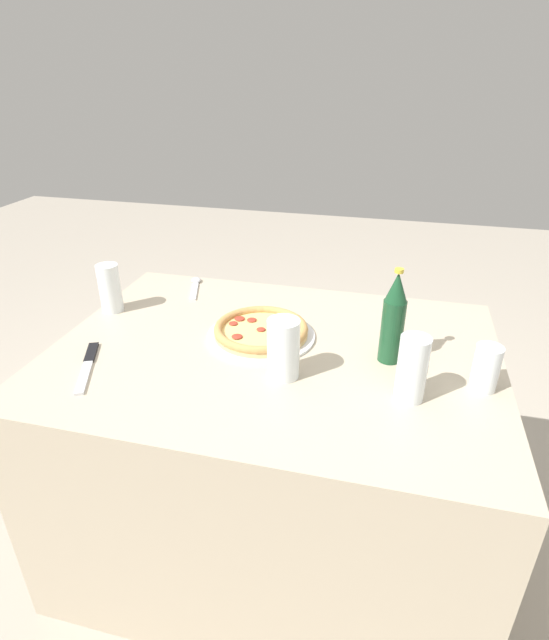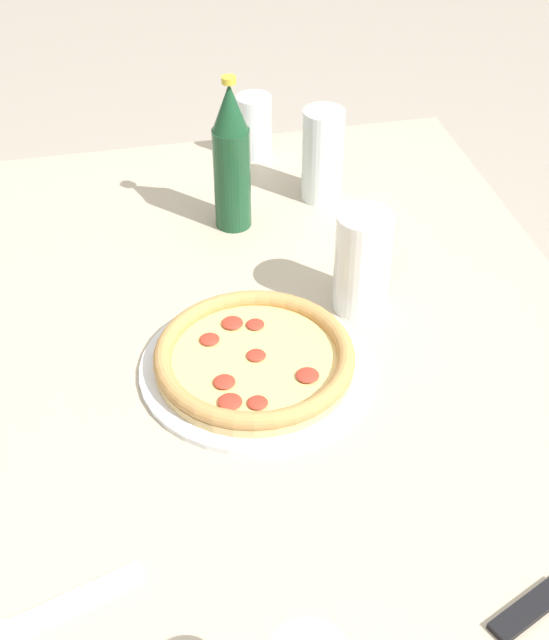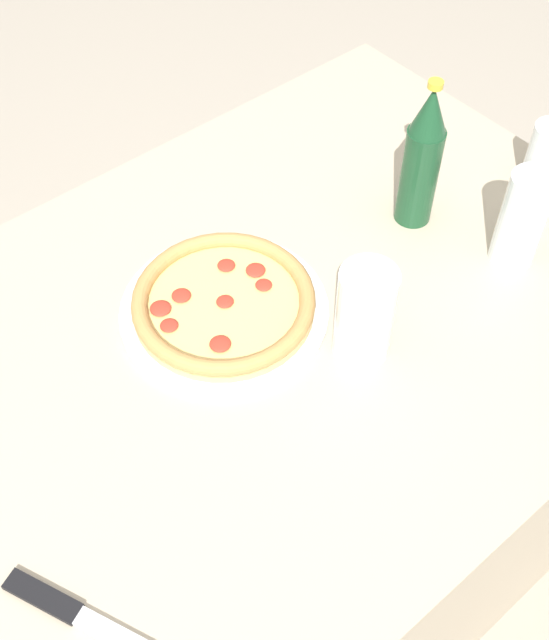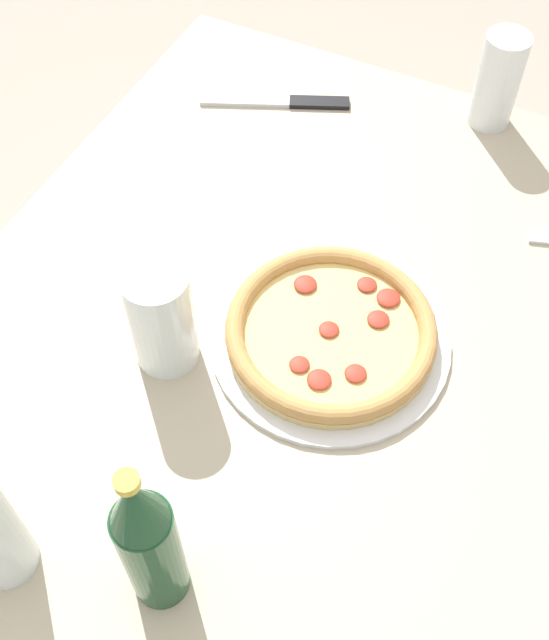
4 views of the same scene
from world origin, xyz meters
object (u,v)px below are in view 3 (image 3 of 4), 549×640
object	(u,v)px
glass_water	(364,316)
glass_iced_tea	(521,223)
knife	(87,620)
glass_cola	(545,158)
beer_bottle	(422,158)
pizza_margherita	(224,304)

from	to	relation	value
glass_water	glass_iced_tea	distance (m)	0.30
glass_water	knife	bearing A→B (deg)	9.19
glass_cola	glass_water	distance (m)	0.48
glass_cola	knife	world-z (taller)	glass_cola
glass_iced_tea	beer_bottle	size ratio (longest dim) A/B	0.63
beer_bottle	knife	xyz separation A→B (m)	(0.74, 0.22, -0.12)
pizza_margherita	glass_iced_tea	world-z (taller)	glass_iced_tea
glass_cola	glass_water	xyz separation A→B (m)	(0.47, 0.06, 0.02)
pizza_margherita	beer_bottle	bearing A→B (deg)	174.33
glass_cola	knife	bearing A→B (deg)	8.34
glass_cola	glass_iced_tea	world-z (taller)	glass_iced_tea
beer_bottle	knife	bearing A→B (deg)	16.46
glass_iced_tea	glass_water	bearing A→B (deg)	-3.93
beer_bottle	pizza_margherita	bearing A→B (deg)	-5.67
glass_cola	knife	xyz separation A→B (m)	(0.97, 0.14, -0.05)
glass_water	beer_bottle	bearing A→B (deg)	-150.77
pizza_margherita	glass_iced_tea	xyz separation A→B (m)	(-0.41, 0.20, 0.05)
pizza_margherita	beer_bottle	size ratio (longest dim) A/B	1.20
glass_cola	glass_iced_tea	distance (m)	0.19
pizza_margherita	knife	bearing A→B (deg)	33.28
glass_water	knife	size ratio (longest dim) A/B	0.67
pizza_margherita	beer_bottle	world-z (taller)	beer_bottle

